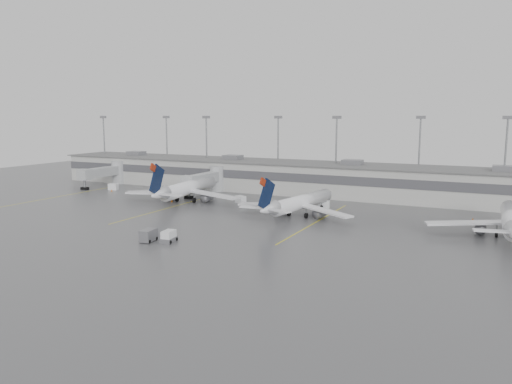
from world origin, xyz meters
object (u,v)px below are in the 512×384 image
at_px(jet_far_right, 511,220).
at_px(baggage_tug, 169,238).
at_px(jet_mid_right, 299,202).
at_px(jet_mid_left, 186,188).

xyz_separation_m(jet_far_right, baggage_tug, (-50.49, -27.98, -2.36)).
distance_m(jet_mid_right, baggage_tug, 31.36).
height_order(jet_far_right, baggage_tug, jet_far_right).
xyz_separation_m(jet_mid_left, jet_mid_right, (30.92, -4.83, -0.38)).
relative_size(jet_mid_right, baggage_tug, 9.12).
relative_size(jet_far_right, baggage_tug, 9.62).
distance_m(jet_mid_left, jet_mid_right, 31.30).
bearing_deg(baggage_tug, jet_mid_left, 112.32).
bearing_deg(jet_mid_left, jet_mid_right, -15.63).
distance_m(jet_mid_left, jet_far_right, 70.13).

